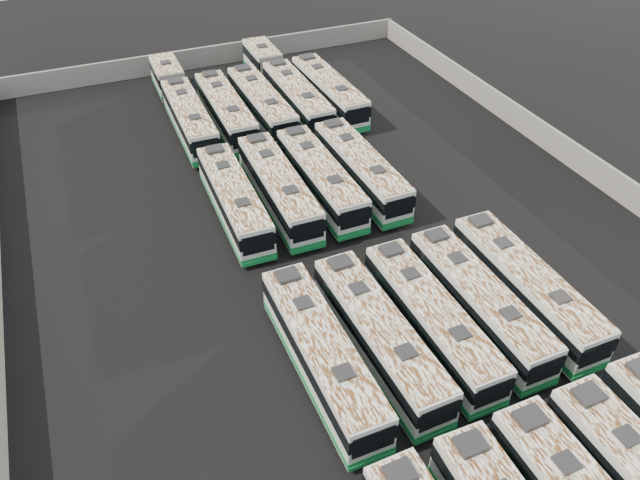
{
  "coord_description": "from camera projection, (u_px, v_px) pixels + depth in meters",
  "views": [
    {
      "loc": [
        -14.82,
        -29.54,
        27.68
      ],
      "look_at": [
        -1.83,
        0.84,
        1.6
      ],
      "focal_mm": 35.0,
      "sensor_mm": 36.0,
      "label": 1
    }
  ],
  "objects": [
    {
      "name": "bus_back_right",
      "position": [
        285.0,
        85.0,
        61.07
      ],
      "size": [
        2.74,
        19.26,
        3.49
      ],
      "rotation": [
        0.0,
        0.0,
        -0.01
      ],
      "color": "silver",
      "rests_on": "ground"
    },
    {
      "name": "bus_midback_right",
      "position": [
        361.0,
        170.0,
        48.82
      ],
      "size": [
        2.74,
        12.33,
        3.47
      ],
      "rotation": [
        0.0,
        0.0,
        0.01
      ],
      "color": "silver",
      "rests_on": "ground"
    },
    {
      "name": "bus_back_center",
      "position": [
        262.0,
        105.0,
        57.64
      ],
      "size": [
        2.76,
        12.47,
        3.51
      ],
      "rotation": [
        0.0,
        0.0,
        0.01
      ],
      "color": "silver",
      "rests_on": "ground"
    },
    {
      "name": "bus_midfront_right",
      "position": [
        479.0,
        302.0,
        37.17
      ],
      "size": [
        2.64,
        12.0,
        3.38
      ],
      "rotation": [
        0.0,
        0.0,
        0.01
      ],
      "color": "silver",
      "rests_on": "ground"
    },
    {
      "name": "ground",
      "position": [
        349.0,
        259.0,
        43.04
      ],
      "size": [
        140.0,
        140.0,
        0.0
      ],
      "primitive_type": "plane",
      "color": "black",
      "rests_on": "ground"
    },
    {
      "name": "bus_back_far_right",
      "position": [
        329.0,
        92.0,
        59.83
      ],
      "size": [
        2.84,
        12.47,
        3.5
      ],
      "rotation": [
        0.0,
        0.0,
        0.02
      ],
      "color": "silver",
      "rests_on": "ground"
    },
    {
      "name": "bus_midback_far_left",
      "position": [
        234.0,
        200.0,
        45.6
      ],
      "size": [
        2.84,
        12.12,
        3.4
      ],
      "rotation": [
        0.0,
        0.0,
        -0.02
      ],
      "color": "silver",
      "rests_on": "ground"
    },
    {
      "name": "bus_midfront_far_right",
      "position": [
        525.0,
        287.0,
        38.16
      ],
      "size": [
        2.62,
        12.31,
        3.47
      ],
      "rotation": [
        0.0,
        0.0,
        -0.0
      ],
      "color": "silver",
      "rests_on": "ground"
    },
    {
      "name": "bus_midfront_center",
      "position": [
        431.0,
        320.0,
        36.02
      ],
      "size": [
        2.63,
        12.01,
        3.38
      ],
      "rotation": [
        0.0,
        0.0,
        0.01
      ],
      "color": "silver",
      "rests_on": "ground"
    },
    {
      "name": "perimeter_wall",
      "position": [
        350.0,
        246.0,
        42.36
      ],
      "size": [
        45.2,
        73.2,
        2.2
      ],
      "color": "slate",
      "rests_on": "ground"
    },
    {
      "name": "bus_midfront_far_left",
      "position": [
        322.0,
        355.0,
        33.88
      ],
      "size": [
        2.63,
        12.36,
        3.48
      ],
      "rotation": [
        0.0,
        0.0,
        -0.0
      ],
      "color": "silver",
      "rests_on": "ground"
    },
    {
      "name": "bus_back_far_left",
      "position": [
        182.0,
        104.0,
        57.86
      ],
      "size": [
        2.91,
        18.87,
        3.41
      ],
      "rotation": [
        0.0,
        0.0,
        -0.02
      ],
      "color": "silver",
      "rests_on": "ground"
    },
    {
      "name": "bus_midfront_left",
      "position": [
        379.0,
        337.0,
        34.95
      ],
      "size": [
        2.86,
        12.23,
        3.43
      ],
      "rotation": [
        0.0,
        0.0,
        0.02
      ],
      "color": "silver",
      "rests_on": "ground"
    },
    {
      "name": "bus_midback_center",
      "position": [
        320.0,
        178.0,
        47.82
      ],
      "size": [
        2.61,
        12.26,
        3.45
      ],
      "rotation": [
        0.0,
        0.0,
        0.0
      ],
      "color": "silver",
      "rests_on": "ground"
    },
    {
      "name": "bus_midback_left",
      "position": [
        279.0,
        188.0,
        46.72
      ],
      "size": [
        2.85,
        12.44,
        3.49
      ],
      "rotation": [
        0.0,
        0.0,
        -0.02
      ],
      "color": "silver",
      "rests_on": "ground"
    },
    {
      "name": "bus_back_left",
      "position": [
        226.0,
        111.0,
        56.63
      ],
      "size": [
        2.77,
        12.33,
        3.47
      ],
      "rotation": [
        0.0,
        0.0,
        -0.01
      ],
      "color": "silver",
      "rests_on": "ground"
    }
  ]
}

